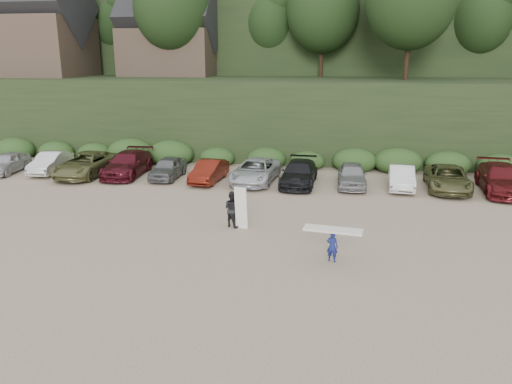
# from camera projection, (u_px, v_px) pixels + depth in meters

# --- Properties ---
(ground) EXTENTS (120.00, 120.00, 0.00)m
(ground) POSITION_uv_depth(u_px,v_px,m) (259.00, 238.00, 22.22)
(ground) COLOR tan
(ground) RESTS_ON ground
(hillside_backdrop) EXTENTS (90.00, 41.50, 28.00)m
(hillside_backdrop) POSITION_uv_depth(u_px,v_px,m) (311.00, 22.00, 53.37)
(hillside_backdrop) COLOR black
(hillside_backdrop) RESTS_ON ground
(parked_cars) EXTENTS (39.69, 6.18, 1.64)m
(parked_cars) POSITION_uv_depth(u_px,v_px,m) (275.00, 172.00, 31.53)
(parked_cars) COLOR #B2B2B7
(parked_cars) RESTS_ON ground
(child_surfer) EXTENTS (2.35, 0.93, 1.37)m
(child_surfer) POSITION_uv_depth(u_px,v_px,m) (333.00, 239.00, 19.53)
(child_surfer) COLOR navy
(child_surfer) RESTS_ON ground
(adult_surfer) EXTENTS (1.32, 0.99, 2.04)m
(adult_surfer) POSITION_uv_depth(u_px,v_px,m) (233.00, 209.00, 23.52)
(adult_surfer) COLOR black
(adult_surfer) RESTS_ON ground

